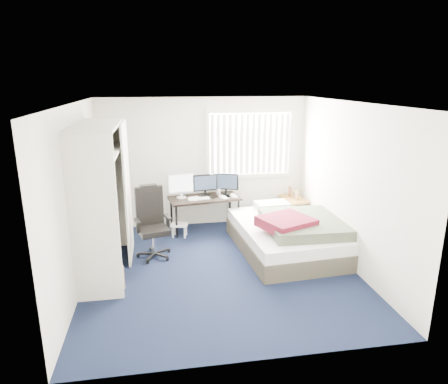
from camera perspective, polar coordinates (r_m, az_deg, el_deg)
name	(u,v)px	position (r m, az deg, el deg)	size (l,w,h in m)	color
ground	(221,269)	(6.24, -0.45, -11.00)	(4.20, 4.20, 0.00)	black
room_shell	(221,174)	(5.72, -0.49, 2.64)	(4.20, 4.20, 4.20)	silver
window_assembly	(250,144)	(7.84, 3.72, 6.85)	(1.72, 0.09, 1.32)	white
closet	(103,184)	(6.00, -16.86, 1.04)	(0.64, 1.84, 2.22)	beige
desk	(204,195)	(7.60, -2.83, -0.38)	(1.40, 0.81, 1.11)	black
office_chair	(152,229)	(6.65, -10.21, -5.26)	(0.67, 0.67, 1.17)	black
footstool	(179,227)	(7.44, -6.39, -4.96)	(0.35, 0.30, 0.25)	white
nightstand	(292,200)	(8.14, 9.73, -1.17)	(0.49, 0.82, 0.72)	brown
bed	(290,234)	(6.87, 9.39, -5.92)	(1.79, 2.28, 0.71)	#423C30
pine_box	(107,276)	(5.93, -16.33, -11.42)	(0.43, 0.32, 0.32)	tan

